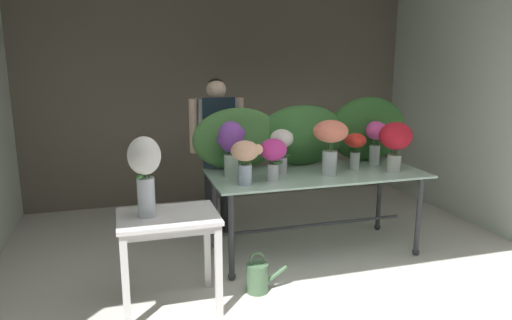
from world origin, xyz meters
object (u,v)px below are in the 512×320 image
at_px(vase_fuchsia_peonies, 376,137).
at_px(vase_white_roses_tall, 145,169).
at_px(vase_ivory_stock, 282,145).
at_px(vase_magenta_tulips, 273,154).
at_px(vase_peach_lilies, 246,157).
at_px(display_table_glass, 316,184).
at_px(vase_scarlet_carnations, 355,146).
at_px(vase_violet_anemones, 231,143).
at_px(vase_coral_freesia, 330,138).
at_px(florist, 217,141).
at_px(watering_can, 258,277).
at_px(vase_crimson_snapdragons, 395,140).
at_px(side_table_white, 168,228).

distance_m(vase_fuchsia_peonies, vase_white_roses_tall, 2.43).
bearing_deg(vase_ivory_stock, vase_magenta_tulips, -124.02).
bearing_deg(vase_peach_lilies, display_table_glass, 17.60).
bearing_deg(vase_scarlet_carnations, vase_ivory_stock, 176.22).
height_order(vase_violet_anemones, vase_white_roses_tall, vase_white_roses_tall).
relative_size(vase_coral_freesia, vase_scarlet_carnations, 1.44).
bearing_deg(vase_violet_anemones, vase_scarlet_carnations, -3.81).
xyz_separation_m(florist, watering_can, (0.03, -1.37, -0.89)).
bearing_deg(vase_peach_lilies, watering_can, -90.46).
xyz_separation_m(vase_ivory_stock, vase_fuchsia_peonies, (1.02, 0.08, 0.01)).
relative_size(vase_peach_lilies, watering_can, 1.08).
bearing_deg(vase_fuchsia_peonies, display_table_glass, -169.18).
bearing_deg(vase_magenta_tulips, display_table_glass, 20.84).
bearing_deg(vase_crimson_snapdragons, florist, 148.68).
height_order(florist, vase_scarlet_carnations, florist).
bearing_deg(vase_white_roses_tall, vase_ivory_stock, 28.92).
relative_size(vase_magenta_tulips, vase_white_roses_tall, 0.64).
xyz_separation_m(vase_scarlet_carnations, vase_fuchsia_peonies, (0.29, 0.12, 0.05)).
relative_size(vase_peach_lilies, vase_fuchsia_peonies, 0.86).
bearing_deg(watering_can, vase_fuchsia_peonies, 27.25).
relative_size(vase_ivory_stock, vase_white_roses_tall, 0.71).
height_order(display_table_glass, watering_can, display_table_glass).
distance_m(florist, vase_coral_freesia, 1.24).
relative_size(florist, vase_crimson_snapdragons, 3.51).
relative_size(florist, vase_peach_lilies, 4.33).
height_order(vase_violet_anemones, vase_fuchsia_peonies, vase_violet_anemones).
relative_size(vase_ivory_stock, watering_can, 1.18).
bearing_deg(vase_fuchsia_peonies, vase_magenta_tulips, -164.93).
relative_size(florist, vase_ivory_stock, 3.97).
relative_size(florist, vase_violet_anemones, 3.27).
height_order(vase_violet_anemones, watering_can, vase_violet_anemones).
distance_m(display_table_glass, vase_magenta_tulips, 0.63).
distance_m(vase_crimson_snapdragons, vase_scarlet_carnations, 0.37).
distance_m(display_table_glass, vase_peach_lilies, 0.87).
xyz_separation_m(vase_ivory_stock, vase_magenta_tulips, (-0.16, -0.24, -0.03)).
distance_m(display_table_glass, vase_scarlet_carnations, 0.53).
relative_size(display_table_glass, vase_magenta_tulips, 5.38).
bearing_deg(vase_scarlet_carnations, vase_crimson_snapdragons, -28.44).
height_order(florist, watering_can, florist).
bearing_deg(florist, vase_magenta_tulips, -72.27).
xyz_separation_m(florist, vase_white_roses_tall, (-0.81, -1.40, 0.07)).
distance_m(vase_ivory_stock, vase_scarlet_carnations, 0.73).
bearing_deg(display_table_glass, side_table_white, -155.98).
xyz_separation_m(display_table_glass, vase_violet_anemones, (-0.80, 0.09, 0.42)).
bearing_deg(vase_coral_freesia, vase_white_roses_tall, -162.53).
bearing_deg(vase_peach_lilies, vase_magenta_tulips, 11.27).
bearing_deg(vase_peach_lilies, side_table_white, -149.74).
height_order(vase_magenta_tulips, watering_can, vase_magenta_tulips).
bearing_deg(display_table_glass, vase_peach_lilies, -162.40).
xyz_separation_m(vase_peach_lilies, vase_scarlet_carnations, (1.15, 0.25, -0.02)).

